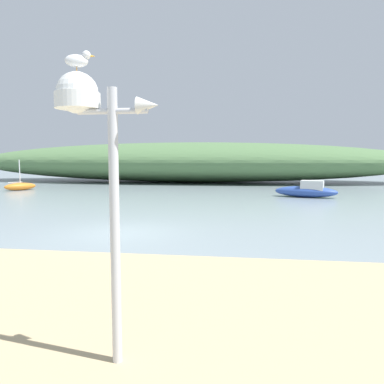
# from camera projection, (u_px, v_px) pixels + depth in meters

# --- Properties ---
(ground_plane) EXTENTS (120.00, 120.00, 0.00)m
(ground_plane) POSITION_uv_depth(u_px,v_px,m) (122.00, 233.00, 13.41)
(ground_plane) COLOR gray
(distant_hill) EXTENTS (51.23, 12.40, 4.43)m
(distant_hill) POSITION_uv_depth(u_px,v_px,m) (188.00, 162.00, 41.18)
(distant_hill) COLOR #517547
(distant_hill) RESTS_ON ground
(mast_structure) EXTENTS (1.26, 0.54, 3.59)m
(mast_structure) POSITION_uv_depth(u_px,v_px,m) (89.00, 124.00, 4.35)
(mast_structure) COLOR silver
(mast_structure) RESTS_ON beach_sand
(seagull_on_radar) EXTENTS (0.36, 0.21, 0.25)m
(seagull_on_radar) POSITION_uv_depth(u_px,v_px,m) (78.00, 60.00, 4.30)
(seagull_on_radar) COLOR orange
(seagull_on_radar) RESTS_ON mast_structure
(motorboat_far_left) EXTENTS (4.41, 2.43, 1.18)m
(motorboat_far_left) POSITION_uv_depth(u_px,v_px,m) (307.00, 190.00, 25.16)
(motorboat_far_left) COLOR #2D4C9E
(motorboat_far_left) RESTS_ON ground
(sailboat_east_reach) EXTENTS (2.20, 2.61, 2.57)m
(sailboat_east_reach) POSITION_uv_depth(u_px,v_px,m) (20.00, 186.00, 30.53)
(sailboat_east_reach) COLOR orange
(sailboat_east_reach) RESTS_ON ground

